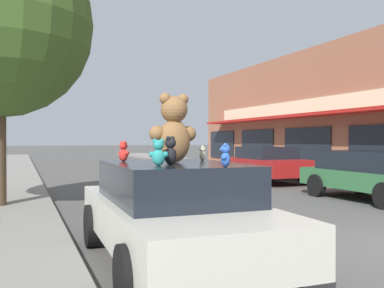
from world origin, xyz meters
name	(u,v)px	position (x,y,z in m)	size (l,w,h in m)	color
plush_art_car	(173,210)	(-3.65, 0.64, 0.77)	(2.16, 4.57, 1.43)	beige
teddy_bear_giant	(174,129)	(-3.62, 0.69, 1.91)	(0.73, 0.46, 0.98)	olive
teddy_bear_blue	(225,155)	(-3.37, -0.46, 1.57)	(0.18, 0.21, 0.28)	blue
teddy_bear_cream	(202,153)	(-3.01, 1.09, 1.55)	(0.13, 0.18, 0.23)	beige
teddy_bear_black	(170,151)	(-3.85, 0.18, 1.61)	(0.26, 0.24, 0.37)	black
teddy_bear_teal	(159,153)	(-4.04, 0.05, 1.59)	(0.25, 0.19, 0.34)	teal
teddy_bear_red	(123,152)	(-4.22, 1.25, 1.58)	(0.17, 0.23, 0.30)	red
parked_car_far_center	(372,173)	(3.76, 4.45, 0.80)	(1.99, 4.35, 1.43)	#336B3D
parked_car_far_right	(266,163)	(3.76, 10.16, 0.79)	(2.12, 4.14, 1.47)	maroon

